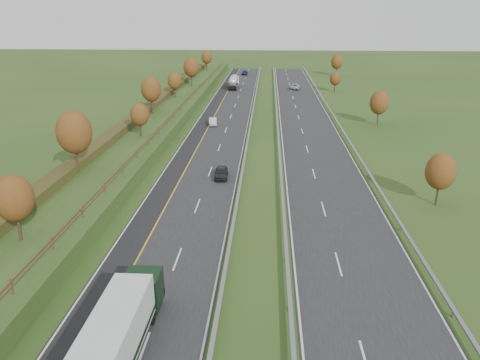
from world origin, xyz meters
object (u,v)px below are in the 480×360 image
at_px(box_lorry, 110,351).
at_px(car_silver_mid, 213,121).
at_px(road_tanker, 234,81).
at_px(car_oncoming, 295,86).
at_px(car_dark_near, 221,173).
at_px(car_small_far, 245,73).

bearing_deg(box_lorry, car_silver_mid, 91.61).
xyz_separation_m(road_tanker, car_silver_mid, (-0.57, -47.26, -1.14)).
relative_size(car_silver_mid, car_oncoming, 0.75).
bearing_deg(car_silver_mid, car_dark_near, -88.59).
xyz_separation_m(box_lorry, car_silver_mid, (-1.87, 66.57, -1.61)).
height_order(box_lorry, car_silver_mid, box_lorry).
bearing_deg(road_tanker, car_dark_near, -87.02).
height_order(road_tanker, car_silver_mid, road_tanker).
xyz_separation_m(car_silver_mid, car_oncoming, (18.03, 46.00, 0.08)).
bearing_deg(car_oncoming, box_lorry, 85.22).
bearing_deg(car_dark_near, box_lorry, -97.13).
distance_m(car_dark_near, car_small_far, 108.21).
bearing_deg(box_lorry, car_oncoming, 81.83).
bearing_deg(car_oncoming, car_silver_mid, 71.99).
bearing_deg(car_small_far, car_silver_mid, -88.72).
bearing_deg(car_dark_near, car_small_far, 88.48).
bearing_deg(car_dark_near, road_tanker, 90.18).
bearing_deg(car_small_far, road_tanker, -90.15).
bearing_deg(road_tanker, car_small_far, 86.95).
height_order(car_small_far, car_oncoming, car_oncoming).
xyz_separation_m(road_tanker, car_small_far, (1.63, 30.56, -1.16)).
height_order(car_dark_near, car_silver_mid, car_dark_near).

